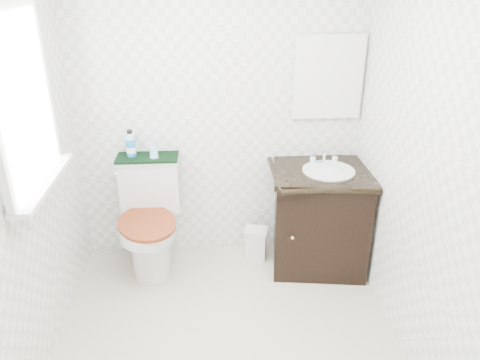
{
  "coord_description": "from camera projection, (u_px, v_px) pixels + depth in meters",
  "views": [
    {
      "loc": [
        -0.08,
        -2.24,
        2.21
      ],
      "look_at": [
        0.13,
        0.75,
        0.83
      ],
      "focal_mm": 35.0,
      "sensor_mm": 36.0,
      "label": 1
    }
  ],
  "objects": [
    {
      "name": "floor",
      "position": [
        228.0,
        349.0,
        2.96
      ],
      "size": [
        2.4,
        2.4,
        0.0
      ],
      "primitive_type": "plane",
      "color": "beige",
      "rests_on": "ground"
    },
    {
      "name": "wall_left",
      "position": [
        10.0,
        182.0,
        2.39
      ],
      "size": [
        0.0,
        2.4,
        2.4
      ],
      "primitive_type": "plane",
      "rotation": [
        1.57,
        0.0,
        1.57
      ],
      "color": "white",
      "rests_on": "ground"
    },
    {
      "name": "mirror",
      "position": [
        328.0,
        77.0,
        3.47
      ],
      "size": [
        0.5,
        0.02,
        0.6
      ],
      "primitive_type": "cube",
      "color": "silver",
      "rests_on": "wall_back"
    },
    {
      "name": "wall_back",
      "position": [
        219.0,
        111.0,
        3.54
      ],
      "size": [
        2.4,
        0.0,
        2.4
      ],
      "primitive_type": "plane",
      "rotation": [
        1.57,
        0.0,
        0.0
      ],
      "color": "white",
      "rests_on": "ground"
    },
    {
      "name": "cup",
      "position": [
        154.0,
        152.0,
        3.5
      ],
      "size": [
        0.07,
        0.07,
        0.08
      ],
      "primitive_type": "cone",
      "color": "#89BFE1",
      "rests_on": "towel"
    },
    {
      "name": "vanity",
      "position": [
        320.0,
        215.0,
        3.64
      ],
      "size": [
        0.81,
        0.72,
        0.92
      ],
      "color": "black",
      "rests_on": "floor"
    },
    {
      "name": "wall_right",
      "position": [
        429.0,
        170.0,
        2.52
      ],
      "size": [
        0.0,
        2.4,
        2.4
      ],
      "primitive_type": "plane",
      "rotation": [
        1.57,
        0.0,
        -1.57
      ],
      "color": "white",
      "rests_on": "ground"
    },
    {
      "name": "mouthwash_bottle",
      "position": [
        131.0,
        144.0,
        3.51
      ],
      "size": [
        0.07,
        0.07,
        0.21
      ],
      "color": "blue",
      "rests_on": "towel"
    },
    {
      "name": "window",
      "position": [
        21.0,
        102.0,
        2.47
      ],
      "size": [
        0.02,
        0.7,
        0.9
      ],
      "primitive_type": "cube",
      "color": "white",
      "rests_on": "wall_left"
    },
    {
      "name": "wall_front",
      "position": [
        242.0,
        343.0,
        1.37
      ],
      "size": [
        2.4,
        0.0,
        2.4
      ],
      "primitive_type": "plane",
      "rotation": [
        -1.57,
        0.0,
        0.0
      ],
      "color": "white",
      "rests_on": "ground"
    },
    {
      "name": "towel",
      "position": [
        147.0,
        157.0,
        3.54
      ],
      "size": [
        0.46,
        0.22,
        0.02
      ],
      "primitive_type": "cube",
      "color": "black",
      "rests_on": "toilet"
    },
    {
      "name": "toilet",
      "position": [
        151.0,
        223.0,
        3.64
      ],
      "size": [
        0.53,
        0.7,
        0.87
      ],
      "color": "silver",
      "rests_on": "floor"
    },
    {
      "name": "trash_bin",
      "position": [
        256.0,
        243.0,
        3.83
      ],
      "size": [
        0.21,
        0.18,
        0.27
      ],
      "color": "silver",
      "rests_on": "floor"
    },
    {
      "name": "soap_bar",
      "position": [
        320.0,
        162.0,
        3.59
      ],
      "size": [
        0.07,
        0.04,
        0.02
      ],
      "primitive_type": "ellipsoid",
      "color": "#187467",
      "rests_on": "vanity"
    }
  ]
}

